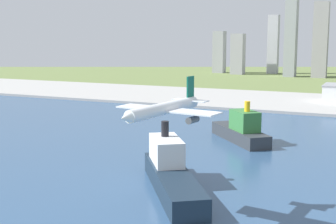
# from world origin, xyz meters

# --- Properties ---
(ground_plane) EXTENTS (2400.00, 2400.00, 0.00)m
(ground_plane) POSITION_xyz_m (0.00, 300.00, 0.00)
(ground_plane) COLOR #61733E
(water_bay) EXTENTS (840.00, 360.00, 0.15)m
(water_bay) POSITION_xyz_m (0.00, 240.00, 0.07)
(water_bay) COLOR #2D4C70
(water_bay) RESTS_ON ground
(industrial_pier) EXTENTS (840.00, 140.00, 2.50)m
(industrial_pier) POSITION_xyz_m (0.00, 490.00, 1.25)
(industrial_pier) COLOR #9F9E9B
(industrial_pier) RESTS_ON ground
(airplane_landing) EXTENTS (39.03, 44.88, 13.95)m
(airplane_landing) POSITION_xyz_m (22.78, 167.91, 39.92)
(airplane_landing) COLOR white
(container_barge) EXTENTS (47.38, 50.81, 25.98)m
(container_barge) POSITION_xyz_m (12.60, 303.63, 7.31)
(container_barge) COLOR #2D3338
(container_barge) RESTS_ON water_bay
(cargo_ship) EXTENTS (51.62, 66.07, 26.80)m
(cargo_ship) POSITION_xyz_m (10.88, 201.02, 7.38)
(cargo_ship) COLOR #192838
(cargo_ship) RESTS_ON water_bay
(distant_skyline) EXTENTS (294.76, 73.11, 137.99)m
(distant_skyline) POSITION_xyz_m (-15.68, 810.30, 58.01)
(distant_skyline) COLOR #96989F
(distant_skyline) RESTS_ON ground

